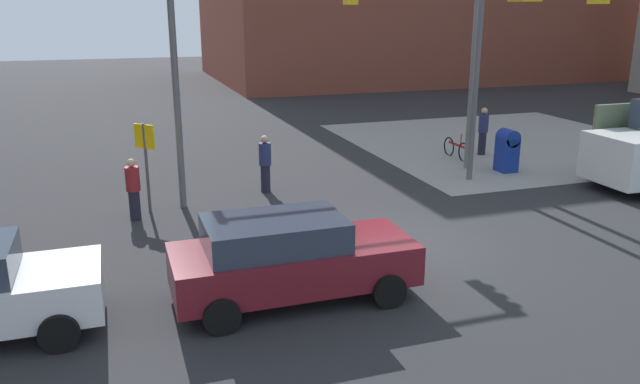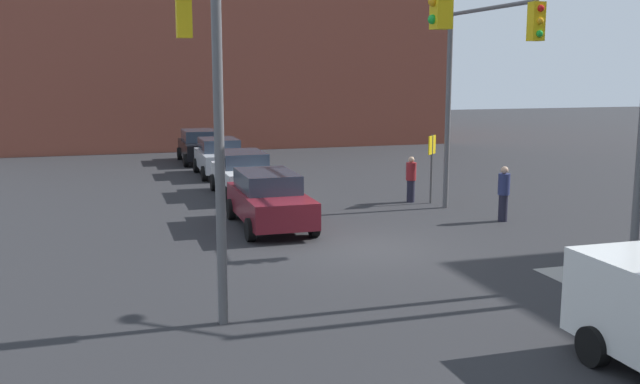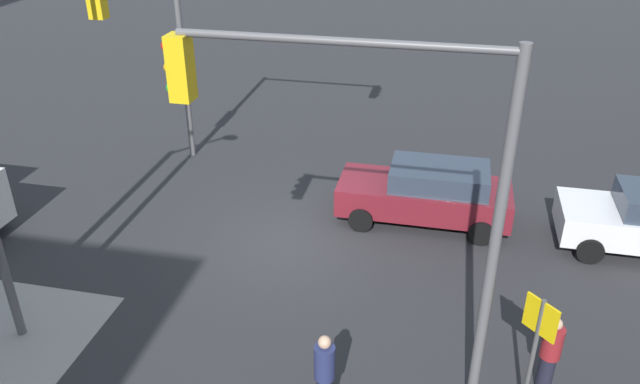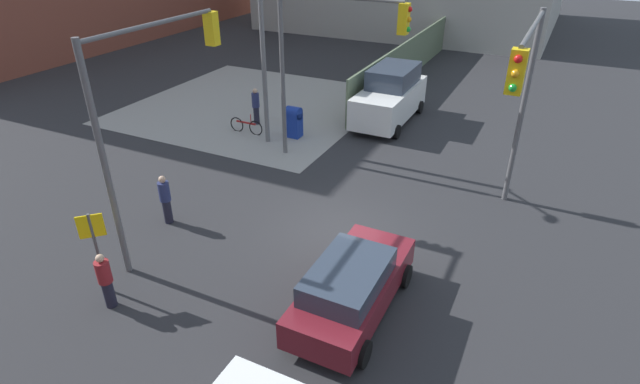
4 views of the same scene
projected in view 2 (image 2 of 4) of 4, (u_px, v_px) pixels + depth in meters
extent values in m
plane|color=#28282B|center=(367.00, 248.00, 18.62)|extent=(120.00, 120.00, 0.00)
cube|color=brown|center=(207.00, 3.00, 47.43)|extent=(16.00, 28.00, 18.05)
cylinder|color=#59595B|center=(448.00, 111.00, 23.60)|extent=(0.18, 0.18, 6.50)
cylinder|color=#59595B|center=(489.00, 8.00, 20.78)|extent=(4.86, 0.12, 0.12)
cube|color=yellow|center=(536.00, 21.00, 18.58)|extent=(0.32, 0.36, 1.00)
sphere|color=red|center=(541.00, 8.00, 18.35)|extent=(0.18, 0.18, 0.18)
sphere|color=orange|center=(540.00, 21.00, 18.41)|extent=(0.18, 0.18, 0.18)
sphere|color=green|center=(540.00, 34.00, 18.46)|extent=(0.18, 0.18, 0.18)
cylinder|color=#59595B|center=(219.00, 147.00, 12.54)|extent=(0.18, 0.18, 6.50)
cube|color=yellow|center=(184.00, 16.00, 16.87)|extent=(0.32, 0.36, 1.00)
sphere|color=red|center=(183.00, 3.00, 16.98)|extent=(0.18, 0.18, 0.18)
sphere|color=orange|center=(183.00, 17.00, 17.04)|extent=(0.18, 0.18, 0.18)
sphere|color=green|center=(183.00, 31.00, 17.09)|extent=(0.18, 0.18, 0.18)
cube|color=yellow|center=(442.00, 2.00, 13.31)|extent=(0.36, 0.32, 1.00)
sphere|color=orange|center=(433.00, 2.00, 13.26)|extent=(0.18, 0.18, 0.18)
sphere|color=green|center=(432.00, 19.00, 13.31)|extent=(0.18, 0.18, 0.18)
cylinder|color=#4C4C4C|center=(431.00, 169.00, 24.76)|extent=(0.08, 0.08, 2.40)
cube|color=yellow|center=(432.00, 145.00, 24.62)|extent=(0.48, 0.48, 0.64)
cube|color=maroon|center=(270.00, 204.00, 20.97)|extent=(4.50, 1.80, 0.75)
cube|color=#2D3847|center=(267.00, 181.00, 21.20)|extent=(2.52, 1.58, 0.55)
cylinder|color=black|center=(314.00, 226.00, 19.85)|extent=(0.64, 0.22, 0.64)
cylinder|color=black|center=(250.00, 230.00, 19.34)|extent=(0.64, 0.22, 0.64)
cylinder|color=black|center=(287.00, 206.00, 22.73)|extent=(0.64, 0.22, 0.64)
cylinder|color=black|center=(231.00, 209.00, 22.22)|extent=(0.64, 0.22, 0.64)
cube|color=white|center=(244.00, 177.00, 26.29)|extent=(4.35, 1.80, 0.75)
cube|color=#2D3847|center=(242.00, 159.00, 26.51)|extent=(2.44, 1.58, 0.55)
cylinder|color=black|center=(277.00, 193.00, 25.21)|extent=(0.64, 0.22, 0.64)
cylinder|color=black|center=(226.00, 195.00, 24.70)|extent=(0.64, 0.22, 0.64)
cylinder|color=black|center=(259.00, 180.00, 28.01)|extent=(0.64, 0.22, 0.64)
cylinder|color=black|center=(214.00, 183.00, 27.49)|extent=(0.64, 0.22, 0.64)
cube|color=#B7BABF|center=(220.00, 160.00, 31.37)|extent=(4.06, 1.80, 0.75)
cube|color=#2D3847|center=(219.00, 145.00, 31.56)|extent=(2.27, 1.58, 0.55)
cylinder|color=black|center=(246.00, 172.00, 30.38)|extent=(0.64, 0.22, 0.64)
cylinder|color=black|center=(204.00, 174.00, 29.87)|extent=(0.64, 0.22, 0.64)
cylinder|color=black|center=(235.00, 164.00, 32.99)|extent=(0.64, 0.22, 0.64)
cylinder|color=black|center=(196.00, 165.00, 32.48)|extent=(0.64, 0.22, 0.64)
cube|color=black|center=(200.00, 149.00, 35.88)|extent=(4.36, 1.80, 0.75)
cube|color=#2D3847|center=(199.00, 135.00, 36.10)|extent=(2.44, 1.58, 0.55)
cylinder|color=black|center=(223.00, 159.00, 34.80)|extent=(0.64, 0.22, 0.64)
cylinder|color=black|center=(186.00, 160.00, 34.29)|extent=(0.64, 0.22, 0.64)
cylinder|color=black|center=(214.00, 152.00, 37.60)|extent=(0.64, 0.22, 0.64)
cylinder|color=black|center=(180.00, 154.00, 37.09)|extent=(0.64, 0.22, 0.64)
cylinder|color=black|center=(593.00, 346.00, 11.15)|extent=(0.64, 0.22, 0.64)
cylinder|color=maroon|center=(411.00, 171.00, 24.99)|extent=(0.36, 0.36, 0.62)
sphere|color=tan|center=(411.00, 160.00, 24.92)|extent=(0.21, 0.21, 0.21)
cylinder|color=#1E1E2D|center=(411.00, 191.00, 25.11)|extent=(0.28, 0.28, 0.78)
cylinder|color=navy|center=(504.00, 184.00, 21.79)|extent=(0.36, 0.36, 0.65)
sphere|color=tan|center=(505.00, 170.00, 21.72)|extent=(0.22, 0.22, 0.22)
cylinder|color=#1E1E2D|center=(503.00, 208.00, 21.91)|extent=(0.28, 0.28, 0.83)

